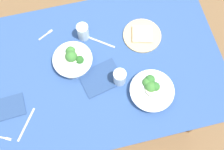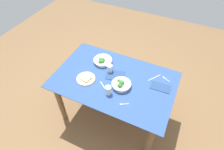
{
  "view_description": "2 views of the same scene",
  "coord_description": "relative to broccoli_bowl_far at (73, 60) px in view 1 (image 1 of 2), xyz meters",
  "views": [
    {
      "loc": [
        -0.06,
        -0.61,
        2.17
      ],
      "look_at": [
        0.07,
        -0.07,
        0.74
      ],
      "focal_mm": 45.72,
      "sensor_mm": 36.0,
      "label": 1
    },
    {
      "loc": [
        -0.59,
        1.32,
        2.32
      ],
      "look_at": [
        0.04,
        -0.04,
        0.74
      ],
      "focal_mm": 29.78,
      "sensor_mm": 36.0,
      "label": 2
    }
  ],
  "objects": [
    {
      "name": "dining_table",
      "position": [
        0.12,
        -0.06,
        -0.15
      ],
      "size": [
        1.4,
        0.9,
        0.72
      ],
      "color": "#2D4C84",
      "rests_on": "ground_plane"
    },
    {
      "name": "broccoli_bowl_far",
      "position": [
        0.0,
        0.0,
        0.0
      ],
      "size": [
        0.22,
        0.22,
        0.1
      ],
      "color": "white",
      "rests_on": "dining_table"
    },
    {
      "name": "ground_plane",
      "position": [
        0.12,
        -0.06,
        -0.76
      ],
      "size": [
        6.0,
        6.0,
        0.0
      ],
      "primitive_type": "plane",
      "color": "brown"
    },
    {
      "name": "broccoli_bowl_near",
      "position": [
        0.37,
        -0.26,
        -0.0
      ],
      "size": [
        0.23,
        0.23,
        0.08
      ],
      "color": "white",
      "rests_on": "dining_table"
    },
    {
      "name": "water_glass_center",
      "position": [
        0.09,
        0.15,
        0.02
      ],
      "size": [
        0.07,
        0.07,
        0.1
      ],
      "primitive_type": "cylinder",
      "color": "silver",
      "rests_on": "dining_table"
    },
    {
      "name": "bread_side_plate",
      "position": [
        0.41,
        0.07,
        -0.02
      ],
      "size": [
        0.22,
        0.22,
        0.03
      ],
      "color": "#D6B27A",
      "rests_on": "dining_table"
    },
    {
      "name": "napkin_folded_lower",
      "position": [
        0.13,
        -0.13,
        -0.03
      ],
      "size": [
        0.24,
        0.2,
        0.01
      ],
      "primitive_type": "cube",
      "rotation": [
        0.0,
        0.0,
        0.22
      ],
      "color": "navy",
      "rests_on": "dining_table"
    },
    {
      "name": "table_knife_left",
      "position": [
        -0.3,
        -0.29,
        -0.03
      ],
      "size": [
        0.11,
        0.16,
        0.0
      ],
      "primitive_type": "cube",
      "rotation": [
        0.0,
        0.0,
        0.97
      ],
      "color": "#B7B7BC",
      "rests_on": "dining_table"
    },
    {
      "name": "water_glass_side",
      "position": [
        0.22,
        -0.16,
        0.01
      ],
      "size": [
        0.07,
        0.07,
        0.1
      ],
      "primitive_type": "cylinder",
      "color": "silver",
      "rests_on": "dining_table"
    },
    {
      "name": "table_knife_right",
      "position": [
        0.17,
        0.09,
        -0.03
      ],
      "size": [
        0.16,
        0.12,
        0.0
      ],
      "primitive_type": "cube",
      "rotation": [
        0.0,
        0.0,
        2.5
      ],
      "color": "#B7B7BC",
      "rests_on": "dining_table"
    },
    {
      "name": "fork_by_near_bowl",
      "position": [
        -0.12,
        0.21,
        -0.03
      ],
      "size": [
        0.09,
        0.05,
        0.0
      ],
      "rotation": [
        0.0,
        0.0,
        0.49
      ],
      "color": "#B7B7BC",
      "rests_on": "dining_table"
    },
    {
      "name": "napkin_folded_upper",
      "position": [
        -0.4,
        -0.18,
        -0.03
      ],
      "size": [
        0.22,
        0.13,
        0.01
      ],
      "primitive_type": "cube",
      "rotation": [
        0.0,
        0.0,
        0.06
      ],
      "color": "navy",
      "rests_on": "dining_table"
    },
    {
      "name": "fork_by_far_bowl",
      "position": [
        -0.43,
        -0.32,
        -0.03
      ],
      "size": [
        0.1,
        0.06,
        0.0
      ],
      "rotation": [
        0.0,
        0.0,
        5.84
      ],
      "color": "#B7B7BC",
      "rests_on": "dining_table"
    }
  ]
}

